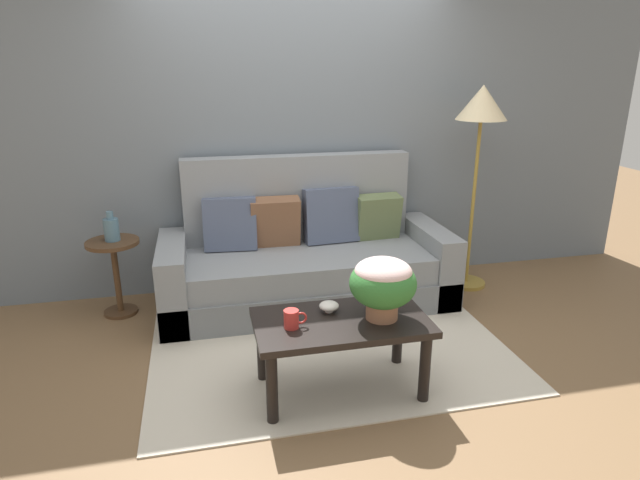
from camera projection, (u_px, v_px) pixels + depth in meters
name	position (u px, v px, depth m)	size (l,w,h in m)	color
ground_plane	(327.00, 343.00, 3.73)	(14.00, 14.00, 0.00)	brown
wall_back	(293.00, 114.00, 4.40)	(6.40, 0.12, 2.90)	slate
area_rug	(325.00, 339.00, 3.78)	(2.37, 1.94, 0.01)	beige
couch	(305.00, 260.00, 4.32)	(2.27, 0.89, 1.14)	slate
coffee_table	(341.00, 331.00, 3.08)	(0.99, 0.55, 0.47)	black
side_table	(115.00, 264.00, 4.05)	(0.39, 0.39, 0.59)	#4C331E
floor_lamp	(481.00, 118.00, 4.27)	(0.41, 0.41, 1.69)	olive
potted_plant	(383.00, 282.00, 3.00)	(0.38, 0.38, 0.36)	#A36B4C
coffee_mug	(292.00, 319.00, 2.94)	(0.13, 0.08, 0.10)	red
snack_bowl	(329.00, 306.00, 3.13)	(0.12, 0.12, 0.06)	silver
table_vase	(111.00, 229.00, 3.97)	(0.11, 0.11, 0.22)	slate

